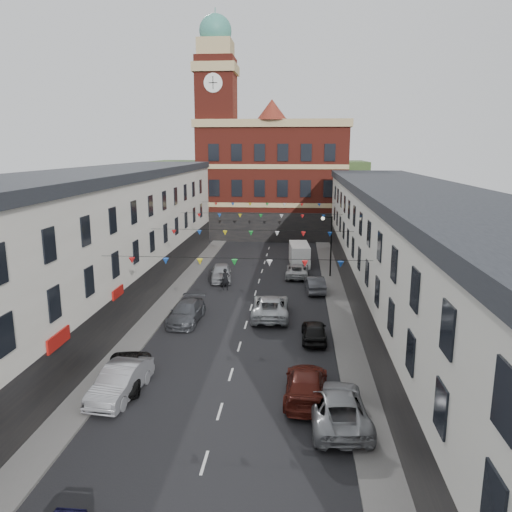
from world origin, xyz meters
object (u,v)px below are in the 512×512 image
(street_lamp, at_px, (329,238))
(car_right_b, at_px, (337,407))
(car_left_c, at_px, (123,373))
(car_right_c, at_px, (306,385))
(moving_car, at_px, (270,306))
(white_van, at_px, (299,254))
(pedestrian, at_px, (226,279))
(car_left_b, at_px, (120,381))
(car_right_e, at_px, (315,284))
(car_left_e, at_px, (221,272))
(car_right_d, at_px, (314,331))
(car_left_d, at_px, (187,312))
(car_right_f, at_px, (297,270))

(street_lamp, distance_m, car_right_b, 26.69)
(car_left_c, height_order, car_right_c, car_right_c)
(car_right_c, relative_size, moving_car, 0.89)
(white_van, relative_size, pedestrian, 2.61)
(car_left_b, xyz_separation_m, moving_car, (6.89, 12.83, 0.00))
(car_left_b, distance_m, car_left_c, 1.17)
(car_left_b, xyz_separation_m, white_van, (9.04, 30.25, 0.32))
(street_lamp, distance_m, car_right_c, 24.69)
(car_left_c, distance_m, car_right_e, 21.45)
(moving_car, distance_m, white_van, 17.55)
(car_left_e, xyz_separation_m, white_van, (7.40, 7.45, 0.32))
(car_left_c, distance_m, car_right_d, 12.52)
(car_left_b, distance_m, car_right_e, 22.32)
(street_lamp, distance_m, car_left_d, 17.78)
(car_right_e, bearing_deg, car_right_f, -77.72)
(car_left_b, distance_m, car_left_e, 22.86)
(car_left_b, height_order, car_right_e, car_left_b)
(moving_car, distance_m, pedestrian, 8.12)
(car_right_f, bearing_deg, moving_car, 81.81)
(car_left_e, height_order, white_van, white_van)
(car_left_e, bearing_deg, car_right_e, -27.08)
(car_right_d, height_order, car_right_e, car_right_e)
(car_right_f, bearing_deg, white_van, -91.04)
(car_left_c, height_order, car_left_d, car_left_d)
(car_right_e, height_order, moving_car, moving_car)
(car_right_e, distance_m, pedestrian, 7.88)
(car_right_d, bearing_deg, car_right_b, 93.64)
(car_right_b, relative_size, moving_car, 0.97)
(car_left_b, relative_size, car_left_d, 0.96)
(street_lamp, relative_size, car_right_b, 1.07)
(car_left_d, bearing_deg, white_van, 69.04)
(car_left_e, bearing_deg, car_left_d, -101.57)
(car_right_d, bearing_deg, car_left_d, -18.26)
(street_lamp, height_order, car_right_b, street_lamp)
(car_left_d, xyz_separation_m, car_right_f, (7.95, 13.59, -0.08))
(street_lamp, bearing_deg, car_right_b, -92.27)
(car_left_d, distance_m, car_right_f, 15.75)
(car_right_b, bearing_deg, car_left_e, -73.81)
(car_left_e, relative_size, car_right_c, 0.91)
(car_right_b, bearing_deg, car_left_d, -56.70)
(car_left_e, height_order, car_right_f, car_left_e)
(car_right_d, xyz_separation_m, car_right_e, (0.42, 11.42, 0.03))
(car_left_c, distance_m, car_left_e, 21.74)
(car_right_f, bearing_deg, street_lamp, -177.21)
(car_left_b, bearing_deg, car_left_e, 91.80)
(street_lamp, height_order, moving_car, street_lamp)
(car_left_d, relative_size, car_right_b, 0.90)
(car_left_d, relative_size, car_left_e, 1.07)
(car_left_d, height_order, car_right_d, car_left_d)
(car_left_d, distance_m, moving_car, 6.21)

